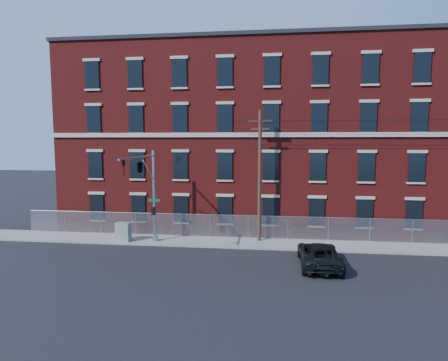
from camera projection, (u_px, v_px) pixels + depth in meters
name	position (u px, v px, depth m)	size (l,w,h in m)	color
ground	(225.00, 265.00, 23.28)	(140.00, 140.00, 0.00)	black
sidewalk	(396.00, 248.00, 26.78)	(65.00, 3.00, 0.12)	gray
mill_building	(368.00, 137.00, 34.74)	(55.30, 14.32, 16.30)	maroon
chain_link_fence	(391.00, 230.00, 27.96)	(59.06, 0.06, 1.85)	#A5A8AD
traffic_signal_mast	(143.00, 176.00, 25.58)	(0.90, 6.75, 7.00)	#9EA0A5
utility_pole_near	(260.00, 174.00, 28.00)	(1.80, 0.28, 10.00)	#3F2D1F
pickup_truck	(319.00, 254.00, 23.01)	(2.42, 5.24, 1.46)	black
utility_cabinet	(123.00, 232.00, 28.34)	(1.15, 0.57, 1.43)	slate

